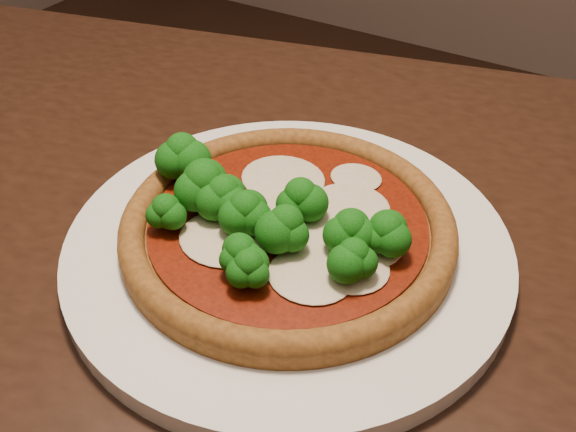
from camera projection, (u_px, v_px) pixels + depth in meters
The scene contains 3 objects.
dining_table at pixel (257, 304), 0.62m from camera, with size 1.38×0.99×0.75m.
plate at pixel (288, 246), 0.52m from camera, with size 0.36×0.36×0.02m, color white.
pizza at pixel (282, 221), 0.50m from camera, with size 0.26×0.26×0.06m.
Camera 1 is at (0.36, -0.33, 1.11)m, focal length 40.00 mm.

